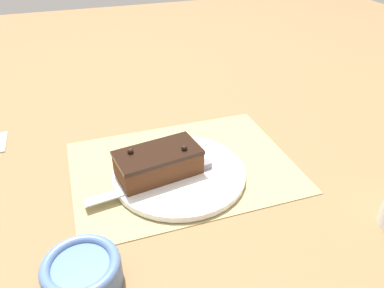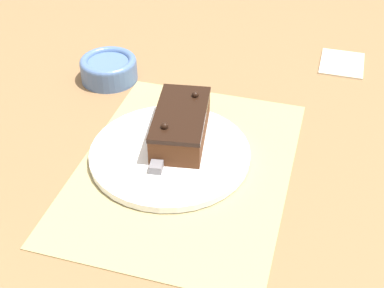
{
  "view_description": "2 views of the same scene",
  "coord_description": "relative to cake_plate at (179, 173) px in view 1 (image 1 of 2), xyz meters",
  "views": [
    {
      "loc": [
        -0.19,
        -0.61,
        0.48
      ],
      "look_at": [
        0.02,
        0.01,
        0.05
      ],
      "focal_mm": 35.0,
      "sensor_mm": 36.0,
      "label": 1
    },
    {
      "loc": [
        0.64,
        0.2,
        0.58
      ],
      "look_at": [
        -0.04,
        0.0,
        0.02
      ],
      "focal_mm": 50.0,
      "sensor_mm": 36.0,
      "label": 2
    }
  ],
  "objects": [
    {
      "name": "ground_plane",
      "position": [
        0.02,
        0.03,
        -0.01
      ],
      "size": [
        3.0,
        3.0,
        0.0
      ],
      "primitive_type": "plane",
      "color": "olive"
    },
    {
      "name": "placemat_woven",
      "position": [
        0.02,
        0.03,
        -0.01
      ],
      "size": [
        0.46,
        0.34,
        0.0
      ],
      "primitive_type": "cube",
      "color": "tan",
      "rests_on": "ground_plane"
    },
    {
      "name": "cake_plate",
      "position": [
        0.0,
        0.0,
        0.0
      ],
      "size": [
        0.27,
        0.27,
        0.01
      ],
      "color": "white",
      "rests_on": "placemat_woven"
    },
    {
      "name": "chocolate_cake",
      "position": [
        -0.04,
        0.01,
        0.03
      ],
      "size": [
        0.18,
        0.11,
        0.06
      ],
      "rotation": [
        0.0,
        0.0,
        0.15
      ],
      "color": "#512D19",
      "rests_on": "cake_plate"
    },
    {
      "name": "serving_knife",
      "position": [
        -0.02,
        -0.02,
        0.01
      ],
      "size": [
        0.26,
        0.06,
        0.01
      ],
      "rotation": [
        0.0,
        0.0,
        1.71
      ],
      "color": "slate",
      "rests_on": "cake_plate"
    },
    {
      "name": "small_bowl",
      "position": [
        -0.21,
        -0.2,
        0.02
      ],
      "size": [
        0.11,
        0.11,
        0.05
      ],
      "color": "#4C6B9E",
      "rests_on": "ground_plane"
    }
  ]
}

